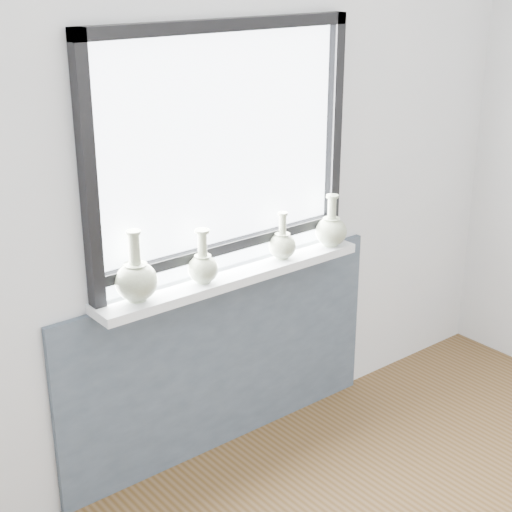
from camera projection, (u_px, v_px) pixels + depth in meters
back_wall at (218, 177)px, 3.32m from camera, size 3.60×0.02×2.60m
apron_panel at (225, 361)px, 3.61m from camera, size 1.70×0.03×0.86m
windowsill at (233, 276)px, 3.40m from camera, size 1.32×0.18×0.04m
window at (222, 146)px, 3.24m from camera, size 1.30×0.06×1.05m
vase_a at (136, 279)px, 3.08m from camera, size 0.17×0.17×0.29m
vase_b at (203, 266)px, 3.26m from camera, size 0.13×0.13×0.23m
vase_c at (282, 244)px, 3.52m from camera, size 0.13×0.13×0.22m
vase_d at (331, 230)px, 3.67m from camera, size 0.15×0.15×0.25m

